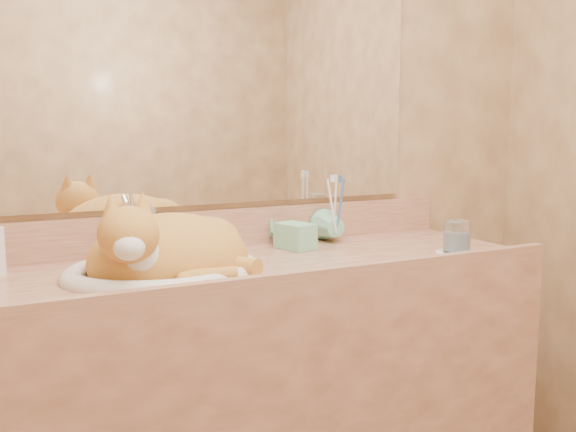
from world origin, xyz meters
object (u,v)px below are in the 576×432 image
vanity_counter (262,406)px  sink_basin (163,244)px  toothbrush_cup (336,229)px  water_glass (457,237)px  cat (165,249)px  soap_dispenser (309,223)px

vanity_counter → sink_basin: sink_basin is taller
sink_basin → toothbrush_cup: sink_basin is taller
vanity_counter → toothbrush_cup: 0.60m
water_glass → vanity_counter: bearing=163.0°
cat → toothbrush_cup: bearing=20.1°
cat → soap_dispenser: (0.48, 0.11, 0.02)m
cat → toothbrush_cup: size_ratio=4.02×
sink_basin → soap_dispenser: (0.48, 0.10, 0.01)m
toothbrush_cup → water_glass: 0.39m
sink_basin → soap_dispenser: bearing=4.6°
soap_dispenser → vanity_counter: bearing=-172.8°
toothbrush_cup → water_glass: size_ratio=1.13×
soap_dispenser → water_glass: 0.44m
sink_basin → soap_dispenser: size_ratio=2.83×
soap_dispenser → toothbrush_cup: soap_dispenser is taller
sink_basin → water_glass: size_ratio=5.49×
sink_basin → toothbrush_cup: size_ratio=4.84×
vanity_counter → toothbrush_cup: (0.33, 0.15, 0.47)m
soap_dispenser → water_glass: size_ratio=1.94×
vanity_counter → sink_basin: 0.58m
soap_dispenser → toothbrush_cup: 0.16m
vanity_counter → soap_dispenser: 0.56m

